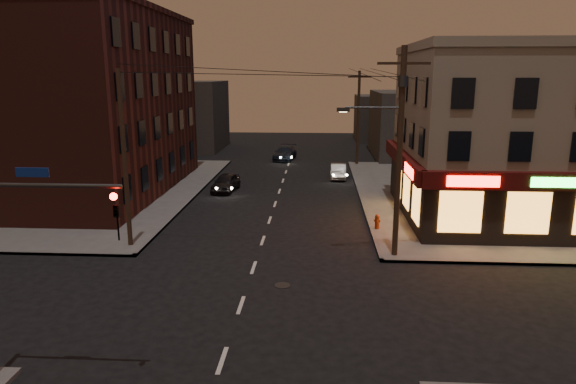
# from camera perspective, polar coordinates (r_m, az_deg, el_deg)

# --- Properties ---
(ground) EXTENTS (120.00, 120.00, 0.00)m
(ground) POSITION_cam_1_polar(r_m,az_deg,el_deg) (20.77, -5.25, -12.41)
(ground) COLOR black
(ground) RESTS_ON ground
(sidewalk_ne) EXTENTS (24.00, 28.00, 0.15)m
(sidewalk_ne) POSITION_cam_1_polar(r_m,az_deg,el_deg) (41.37, 24.63, -0.47)
(sidewalk_ne) COLOR #514F4C
(sidewalk_ne) RESTS_ON ground
(sidewalk_nw) EXTENTS (24.00, 28.00, 0.15)m
(sidewalk_nw) POSITION_cam_1_polar(r_m,az_deg,el_deg) (43.88, -25.21, 0.19)
(sidewalk_nw) COLOR #514F4C
(sidewalk_nw) RESTS_ON ground
(pizza_building) EXTENTS (15.85, 12.85, 10.50)m
(pizza_building) POSITION_cam_1_polar(r_m,az_deg,el_deg) (34.66, 25.51, 5.90)
(pizza_building) COLOR gray
(pizza_building) RESTS_ON sidewalk_ne
(brick_apartment) EXTENTS (12.00, 20.00, 13.00)m
(brick_apartment) POSITION_cam_1_polar(r_m,az_deg,el_deg) (41.45, -21.80, 9.03)
(brick_apartment) COLOR #471C17
(brick_apartment) RESTS_ON sidewalk_nw
(bg_building_ne_a) EXTENTS (10.00, 12.00, 7.00)m
(bg_building_ne_a) POSITION_cam_1_polar(r_m,az_deg,el_deg) (57.84, 14.52, 7.29)
(bg_building_ne_a) COLOR #3F3D3A
(bg_building_ne_a) RESTS_ON ground
(bg_building_nw) EXTENTS (9.00, 10.00, 8.00)m
(bg_building_nw) POSITION_cam_1_polar(r_m,az_deg,el_deg) (62.78, -11.45, 8.33)
(bg_building_nw) COLOR #3F3D3A
(bg_building_nw) RESTS_ON ground
(bg_building_ne_b) EXTENTS (8.00, 8.00, 6.00)m
(bg_building_ne_b) POSITION_cam_1_polar(r_m,az_deg,el_deg) (71.34, 10.79, 8.09)
(bg_building_ne_b) COLOR #3F3D3A
(bg_building_ne_b) RESTS_ON ground
(utility_pole_main) EXTENTS (4.20, 0.44, 10.00)m
(utility_pole_main) POSITION_cam_1_polar(r_m,az_deg,el_deg) (24.80, 12.07, 5.48)
(utility_pole_main) COLOR #382619
(utility_pole_main) RESTS_ON sidewalk_ne
(utility_pole_far) EXTENTS (0.26, 0.26, 9.00)m
(utility_pole_far) POSITION_cam_1_polar(r_m,az_deg,el_deg) (50.84, 7.81, 8.14)
(utility_pole_far) COLOR #382619
(utility_pole_far) RESTS_ON sidewalk_ne
(utility_pole_west) EXTENTS (0.24, 0.24, 9.00)m
(utility_pole_west) POSITION_cam_1_polar(r_m,az_deg,el_deg) (27.19, -17.71, 3.43)
(utility_pole_west) COLOR #382619
(utility_pole_west) RESTS_ON sidewalk_nw
(traffic_signal) EXTENTS (4.49, 0.32, 6.47)m
(traffic_signal) POSITION_cam_1_polar(r_m,az_deg,el_deg) (16.19, -28.74, -5.68)
(traffic_signal) COLOR #333538
(traffic_signal) RESTS_ON ground
(sedan_near) EXTENTS (2.02, 4.11, 1.35)m
(sedan_near) POSITION_cam_1_polar(r_m,az_deg,el_deg) (39.89, -6.93, 1.06)
(sedan_near) COLOR black
(sedan_near) RESTS_ON ground
(sedan_mid) EXTENTS (1.46, 3.80, 1.24)m
(sedan_mid) POSITION_cam_1_polar(r_m,az_deg,el_deg) (44.71, 5.62, 2.32)
(sedan_mid) COLOR gray
(sedan_mid) RESTS_ON ground
(sedan_far) EXTENTS (2.51, 5.05, 1.41)m
(sedan_far) POSITION_cam_1_polar(r_m,az_deg,el_deg) (54.09, -0.35, 4.34)
(sedan_far) COLOR black
(sedan_far) RESTS_ON ground
(fire_hydrant) EXTENTS (0.39, 0.39, 0.86)m
(fire_hydrant) POSITION_cam_1_polar(r_m,az_deg,el_deg) (30.00, 9.87, -3.18)
(fire_hydrant) COLOR maroon
(fire_hydrant) RESTS_ON sidewalk_ne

